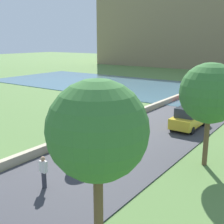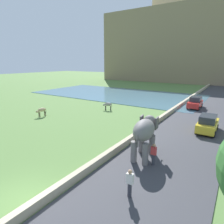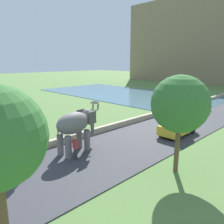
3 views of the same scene
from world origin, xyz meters
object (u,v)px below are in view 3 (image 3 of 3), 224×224
object	(u,v)px
person_beside_elephant	(75,148)
cow_grey	(95,103)
car_yellow	(178,126)
person_trailing	(19,167)
elephant	(76,125)
cow_tan	(24,105)
car_red	(197,105)

from	to	relation	value
person_beside_elephant	cow_grey	bearing A→B (deg)	135.29
person_beside_elephant	car_yellow	size ratio (longest dim) A/B	0.41
person_trailing	car_yellow	world-z (taller)	car_yellow
elephant	cow_tan	xyz separation A→B (m)	(-15.90, 3.09, -1.20)
car_yellow	car_red	world-z (taller)	same
elephant	person_beside_elephant	xyz separation A→B (m)	(1.05, -0.82, -1.16)
car_yellow	car_red	size ratio (longest dim) A/B	1.00
person_beside_elephant	cow_tan	world-z (taller)	person_beside_elephant
car_red	person_beside_elephant	bearing A→B (deg)	-87.04
elephant	car_red	xyz separation A→B (m)	(0.03, 19.07, -1.14)
person_trailing	cow_tan	xyz separation A→B (m)	(-17.12, 7.66, -0.04)
car_yellow	cow_tan	size ratio (longest dim) A/B	2.81
cow_tan	cow_grey	bearing A→B (deg)	55.15
person_trailing	cow_tan	distance (m)	18.76
person_beside_elephant	cow_tan	xyz separation A→B (m)	(-16.95, 3.91, -0.04)
car_red	cow_grey	size ratio (longest dim) A/B	2.84
person_trailing	cow_grey	size ratio (longest dim) A/B	1.15
person_trailing	car_red	xyz separation A→B (m)	(-1.20, 23.65, 0.03)
elephant	person_trailing	size ratio (longest dim) A/B	2.17
person_beside_elephant	person_trailing	bearing A→B (deg)	-87.38
elephant	cow_grey	bearing A→B (deg)	134.70
car_yellow	cow_grey	world-z (taller)	car_yellow
car_yellow	car_red	distance (m)	11.02
person_trailing	cow_grey	bearing A→B (deg)	127.71
person_beside_elephant	cow_tan	distance (m)	17.40
person_beside_elephant	cow_tan	size ratio (longest dim) A/B	1.14
car_yellow	elephant	bearing A→B (deg)	-110.47
car_red	cow_tan	size ratio (longest dim) A/B	2.82
person_trailing	cow_tan	bearing A→B (deg)	155.89
elephant	cow_grey	distance (m)	15.11
car_red	car_yellow	bearing A→B (deg)	-73.39
car_red	elephant	bearing A→B (deg)	-90.08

